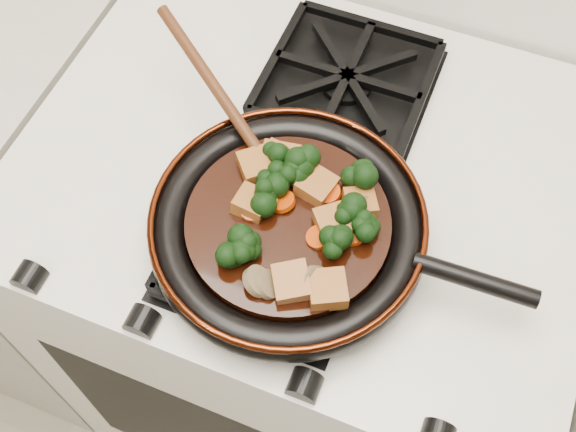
% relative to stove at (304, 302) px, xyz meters
% --- Properties ---
extents(stove, '(0.76, 0.60, 0.90)m').
position_rel_stove_xyz_m(stove, '(0.00, 0.00, 0.00)').
color(stove, silver).
rests_on(stove, ground).
extents(burner_grate_front, '(0.23, 0.23, 0.03)m').
position_rel_stove_xyz_m(burner_grate_front, '(0.00, -0.14, 0.46)').
color(burner_grate_front, black).
rests_on(burner_grate_front, stove).
extents(burner_grate_back, '(0.23, 0.23, 0.03)m').
position_rel_stove_xyz_m(burner_grate_back, '(0.00, 0.14, 0.46)').
color(burner_grate_back, black).
rests_on(burner_grate_back, stove).
extents(skillet, '(0.45, 0.33, 0.05)m').
position_rel_stove_xyz_m(skillet, '(0.02, -0.12, 0.49)').
color(skillet, black).
rests_on(skillet, burner_grate_front).
extents(braising_sauce, '(0.24, 0.24, 0.02)m').
position_rel_stove_xyz_m(braising_sauce, '(0.02, -0.12, 0.50)').
color(braising_sauce, black).
rests_on(braising_sauce, skillet).
extents(tofu_cube_0, '(0.06, 0.06, 0.03)m').
position_rel_stove_xyz_m(tofu_cube_0, '(0.05, -0.20, 0.52)').
color(tofu_cube_0, '#925621').
rests_on(tofu_cube_0, braising_sauce).
extents(tofu_cube_1, '(0.04, 0.04, 0.03)m').
position_rel_stove_xyz_m(tofu_cube_1, '(-0.03, -0.12, 0.52)').
color(tofu_cube_1, '#925621').
rests_on(tofu_cube_1, braising_sauce).
extents(tofu_cube_2, '(0.06, 0.06, 0.02)m').
position_rel_stove_xyz_m(tofu_cube_2, '(0.09, -0.19, 0.52)').
color(tofu_cube_2, '#925621').
rests_on(tofu_cube_2, braising_sauce).
extents(tofu_cube_3, '(0.06, 0.06, 0.02)m').
position_rel_stove_xyz_m(tofu_cube_3, '(0.07, -0.11, 0.52)').
color(tofu_cube_3, '#925621').
rests_on(tofu_cube_3, braising_sauce).
extents(tofu_cube_4, '(0.05, 0.05, 0.03)m').
position_rel_stove_xyz_m(tofu_cube_4, '(0.03, -0.07, 0.52)').
color(tofu_cube_4, '#925621').
rests_on(tofu_cube_4, braising_sauce).
extents(tofu_cube_5, '(0.05, 0.05, 0.03)m').
position_rel_stove_xyz_m(tofu_cube_5, '(-0.02, -0.05, 0.52)').
color(tofu_cube_5, '#925621').
rests_on(tofu_cube_5, braising_sauce).
extents(tofu_cube_6, '(0.06, 0.06, 0.02)m').
position_rel_stove_xyz_m(tofu_cube_6, '(-0.04, -0.07, 0.52)').
color(tofu_cube_6, '#925621').
rests_on(tofu_cube_6, braising_sauce).
extents(tofu_cube_7, '(0.05, 0.05, 0.03)m').
position_rel_stove_xyz_m(tofu_cube_7, '(0.09, -0.07, 0.52)').
color(tofu_cube_7, '#925621').
rests_on(tofu_cube_7, braising_sauce).
extents(tofu_cube_8, '(0.04, 0.05, 0.02)m').
position_rel_stove_xyz_m(tofu_cube_8, '(-0.03, -0.05, 0.52)').
color(tofu_cube_8, '#925621').
rests_on(tofu_cube_8, braising_sauce).
extents(broccoli_floret_0, '(0.09, 0.08, 0.06)m').
position_rel_stove_xyz_m(broccoli_floret_0, '(-0.02, -0.18, 0.52)').
color(broccoli_floret_0, black).
rests_on(broccoli_floret_0, braising_sauce).
extents(broccoli_floret_1, '(0.08, 0.08, 0.07)m').
position_rel_stove_xyz_m(broccoli_floret_1, '(0.09, -0.10, 0.52)').
color(broccoli_floret_1, black).
rests_on(broccoli_floret_1, braising_sauce).
extents(broccoli_floret_2, '(0.09, 0.08, 0.07)m').
position_rel_stove_xyz_m(broccoli_floret_2, '(0.08, -0.04, 0.52)').
color(broccoli_floret_2, black).
rests_on(broccoli_floret_2, braising_sauce).
extents(broccoli_floret_3, '(0.07, 0.08, 0.07)m').
position_rel_stove_xyz_m(broccoli_floret_3, '(-0.02, -0.05, 0.52)').
color(broccoli_floret_3, black).
rests_on(broccoli_floret_3, braising_sauce).
extents(broccoli_floret_4, '(0.08, 0.08, 0.06)m').
position_rel_stove_xyz_m(broccoli_floret_4, '(-0.01, -0.08, 0.52)').
color(broccoli_floret_4, black).
rests_on(broccoli_floret_4, braising_sauce).
extents(broccoli_floret_5, '(0.08, 0.09, 0.07)m').
position_rel_stove_xyz_m(broccoli_floret_5, '(0.01, -0.06, 0.52)').
color(broccoli_floret_5, black).
rests_on(broccoli_floret_5, braising_sauce).
extents(broccoli_floret_6, '(0.08, 0.08, 0.07)m').
position_rel_stove_xyz_m(broccoli_floret_6, '(0.10, -0.11, 0.52)').
color(broccoli_floret_6, black).
rests_on(broccoli_floret_6, braising_sauce).
extents(broccoli_floret_7, '(0.10, 0.09, 0.08)m').
position_rel_stove_xyz_m(broccoli_floret_7, '(-0.01, -0.11, 0.52)').
color(broccoli_floret_7, black).
rests_on(broccoli_floret_7, braising_sauce).
extents(broccoli_floret_8, '(0.08, 0.07, 0.07)m').
position_rel_stove_xyz_m(broccoli_floret_8, '(0.07, -0.14, 0.52)').
color(broccoli_floret_8, black).
rests_on(broccoli_floret_8, braising_sauce).
extents(broccoli_floret_9, '(0.07, 0.06, 0.06)m').
position_rel_stove_xyz_m(broccoli_floret_9, '(-0.02, -0.19, 0.52)').
color(broccoli_floret_9, black).
rests_on(broccoli_floret_9, braising_sauce).
extents(carrot_coin_0, '(0.03, 0.03, 0.01)m').
position_rel_stove_xyz_m(carrot_coin_0, '(-0.02, -0.06, 0.51)').
color(carrot_coin_0, '#B73505').
rests_on(carrot_coin_0, braising_sauce).
extents(carrot_coin_1, '(0.03, 0.03, 0.01)m').
position_rel_stove_xyz_m(carrot_coin_1, '(-0.03, -0.13, 0.51)').
color(carrot_coin_1, '#B73505').
rests_on(carrot_coin_1, braising_sauce).
extents(carrot_coin_2, '(0.03, 0.03, 0.01)m').
position_rel_stove_xyz_m(carrot_coin_2, '(0.09, -0.11, 0.51)').
color(carrot_coin_2, '#B73505').
rests_on(carrot_coin_2, braising_sauce).
extents(carrot_coin_3, '(0.03, 0.03, 0.02)m').
position_rel_stove_xyz_m(carrot_coin_3, '(0.05, -0.07, 0.51)').
color(carrot_coin_3, '#B73505').
rests_on(carrot_coin_3, braising_sauce).
extents(carrot_coin_4, '(0.03, 0.03, 0.02)m').
position_rel_stove_xyz_m(carrot_coin_4, '(0.06, -0.13, 0.51)').
color(carrot_coin_4, '#B73505').
rests_on(carrot_coin_4, braising_sauce).
extents(carrot_coin_5, '(0.03, 0.03, 0.02)m').
position_rel_stove_xyz_m(carrot_coin_5, '(0.00, -0.10, 0.51)').
color(carrot_coin_5, '#B73505').
rests_on(carrot_coin_5, braising_sauce).
extents(mushroom_slice_0, '(0.04, 0.05, 0.03)m').
position_rel_stove_xyz_m(mushroom_slice_0, '(0.10, -0.09, 0.52)').
color(mushroom_slice_0, brown).
rests_on(mushroom_slice_0, braising_sauce).
extents(mushroom_slice_1, '(0.04, 0.04, 0.03)m').
position_rel_stove_xyz_m(mushroom_slice_1, '(0.09, -0.08, 0.52)').
color(mushroom_slice_1, brown).
rests_on(mushroom_slice_1, braising_sauce).
extents(mushroom_slice_2, '(0.04, 0.04, 0.03)m').
position_rel_stove_xyz_m(mushroom_slice_2, '(0.03, -0.21, 0.52)').
color(mushroom_slice_2, brown).
rests_on(mushroom_slice_2, braising_sauce).
extents(mushroom_slice_3, '(0.05, 0.05, 0.03)m').
position_rel_stove_xyz_m(mushroom_slice_3, '(0.02, -0.21, 0.52)').
color(mushroom_slice_3, brown).
rests_on(mushroom_slice_3, braising_sauce).
extents(mushroom_slice_4, '(0.04, 0.04, 0.03)m').
position_rel_stove_xyz_m(mushroom_slice_4, '(0.07, -0.19, 0.52)').
color(mushroom_slice_4, brown).
rests_on(mushroom_slice_4, braising_sauce).
extents(wooden_spoon, '(0.15, 0.11, 0.26)m').
position_rel_stove_xyz_m(wooden_spoon, '(-0.09, -0.03, 0.53)').
color(wooden_spoon, '#47230F').
rests_on(wooden_spoon, braising_sauce).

